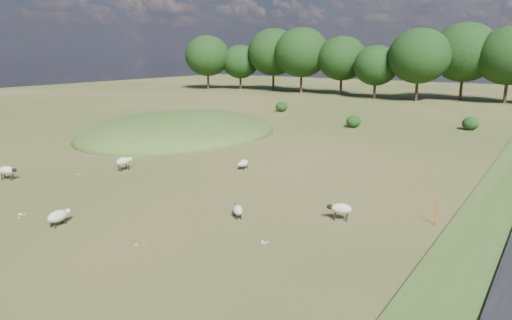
{
  "coord_description": "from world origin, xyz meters",
  "views": [
    {
      "loc": [
        17.24,
        -18.2,
        7.46
      ],
      "look_at": [
        2.0,
        4.0,
        1.0
      ],
      "focal_mm": 32.0,
      "sensor_mm": 36.0,
      "label": 1
    }
  ],
  "objects_px": {
    "sheep_3": "(340,209)",
    "sheep_5": "(58,216)",
    "marker_post": "(437,212)",
    "sheep_1": "(243,163)",
    "sheep_2": "(124,161)",
    "sheep_4": "(7,170)",
    "sheep_0": "(238,210)"
  },
  "relations": [
    {
      "from": "sheep_0",
      "to": "sheep_1",
      "type": "distance_m",
      "value": 8.75
    },
    {
      "from": "sheep_2",
      "to": "sheep_4",
      "type": "bearing_deg",
      "value": 146.04
    },
    {
      "from": "marker_post",
      "to": "sheep_3",
      "type": "relative_size",
      "value": 1.03
    },
    {
      "from": "sheep_0",
      "to": "sheep_1",
      "type": "relative_size",
      "value": 0.86
    },
    {
      "from": "sheep_4",
      "to": "sheep_5",
      "type": "xyz_separation_m",
      "value": [
        9.12,
        -2.54,
        -0.14
      ]
    },
    {
      "from": "sheep_2",
      "to": "sheep_4",
      "type": "xyz_separation_m",
      "value": [
        -3.97,
        -5.35,
        -0.03
      ]
    },
    {
      "from": "sheep_5",
      "to": "sheep_1",
      "type": "bearing_deg",
      "value": -13.67
    },
    {
      "from": "sheep_2",
      "to": "sheep_4",
      "type": "height_order",
      "value": "sheep_2"
    },
    {
      "from": "sheep_0",
      "to": "sheep_2",
      "type": "bearing_deg",
      "value": 31.05
    },
    {
      "from": "marker_post",
      "to": "sheep_5",
      "type": "xyz_separation_m",
      "value": [
        -13.6,
        -9.41,
        -0.16
      ]
    },
    {
      "from": "sheep_0",
      "to": "sheep_4",
      "type": "bearing_deg",
      "value": 54.76
    },
    {
      "from": "sheep_2",
      "to": "sheep_3",
      "type": "relative_size",
      "value": 1.04
    },
    {
      "from": "sheep_1",
      "to": "sheep_3",
      "type": "height_order",
      "value": "sheep_3"
    },
    {
      "from": "sheep_1",
      "to": "sheep_5",
      "type": "xyz_separation_m",
      "value": [
        -0.94,
        -12.46,
        0.05
      ]
    },
    {
      "from": "sheep_0",
      "to": "sheep_2",
      "type": "distance_m",
      "value": 11.34
    },
    {
      "from": "sheep_0",
      "to": "sheep_2",
      "type": "xyz_separation_m",
      "value": [
        -11.02,
        2.65,
        0.24
      ]
    },
    {
      "from": "marker_post",
      "to": "sheep_5",
      "type": "distance_m",
      "value": 16.54
    },
    {
      "from": "sheep_0",
      "to": "sheep_4",
      "type": "distance_m",
      "value": 15.24
    },
    {
      "from": "sheep_5",
      "to": "sheep_4",
      "type": "bearing_deg",
      "value": 65.07
    },
    {
      "from": "sheep_4",
      "to": "sheep_0",
      "type": "bearing_deg",
      "value": -14.06
    },
    {
      "from": "sheep_0",
      "to": "sheep_1",
      "type": "xyz_separation_m",
      "value": [
        -4.94,
        7.23,
        0.02
      ]
    },
    {
      "from": "sheep_3",
      "to": "sheep_5",
      "type": "bearing_deg",
      "value": 19.22
    },
    {
      "from": "sheep_1",
      "to": "sheep_5",
      "type": "distance_m",
      "value": 12.5
    },
    {
      "from": "sheep_3",
      "to": "sheep_4",
      "type": "xyz_separation_m",
      "value": [
        -19.04,
        -4.99,
        0.02
      ]
    },
    {
      "from": "sheep_1",
      "to": "sheep_2",
      "type": "distance_m",
      "value": 7.62
    },
    {
      "from": "sheep_1",
      "to": "sheep_3",
      "type": "bearing_deg",
      "value": 55.27
    },
    {
      "from": "marker_post",
      "to": "sheep_4",
      "type": "xyz_separation_m",
      "value": [
        -22.73,
        -6.87,
        -0.02
      ]
    },
    {
      "from": "marker_post",
      "to": "sheep_1",
      "type": "distance_m",
      "value": 13.03
    },
    {
      "from": "sheep_1",
      "to": "sheep_2",
      "type": "height_order",
      "value": "sheep_2"
    },
    {
      "from": "sheep_3",
      "to": "sheep_4",
      "type": "bearing_deg",
      "value": -3.32
    },
    {
      "from": "marker_post",
      "to": "sheep_3",
      "type": "height_order",
      "value": "marker_post"
    },
    {
      "from": "sheep_1",
      "to": "sheep_2",
      "type": "bearing_deg",
      "value": -59.01
    }
  ]
}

